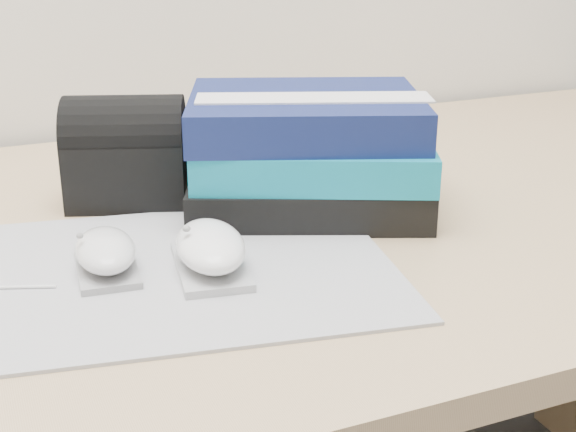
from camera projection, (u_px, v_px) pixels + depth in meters
name	position (u px, v px, depth m)	size (l,w,h in m)	color
desk	(264.00, 361.00, 1.06)	(1.60, 0.80, 0.73)	tan
mousepad	(177.00, 270.00, 0.76)	(0.41, 0.32, 0.00)	gray
mouse_rear	(106.00, 253.00, 0.75)	(0.06, 0.10, 0.04)	gray
mouse_front	(210.00, 249.00, 0.75)	(0.08, 0.12, 0.05)	#A7A8AA
book_stack	(309.00, 152.00, 0.91)	(0.33, 0.30, 0.13)	black
pouch	(126.00, 152.00, 0.92)	(0.16, 0.13, 0.13)	black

